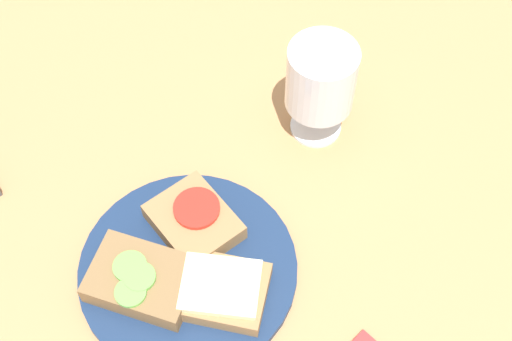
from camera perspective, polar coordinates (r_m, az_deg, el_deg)
The scene contains 6 objects.
wooden_table at distance 78.49cm, azimuth -6.06°, elevation -6.17°, with size 140.00×140.00×3.00cm, color #B27F51.
plate at distance 75.05cm, azimuth -5.45°, elevation -7.88°, with size 22.75×22.75×1.02cm, color navy.
sandwich_with_tomato at distance 75.63cm, azimuth -4.98°, elevation -4.01°, with size 7.63×9.31×2.78cm.
sandwich_with_cucumber at distance 73.09cm, azimuth -9.13°, elevation -8.60°, with size 11.98×12.70×3.01cm.
sandwich_with_cheese at distance 72.06cm, azimuth -2.57°, elevation -9.34°, with size 11.44×11.59×2.61cm.
wine_glass at distance 78.48cm, azimuth 5.20°, elevation 7.09°, with size 7.71×7.71×13.00cm.
Camera 1 is at (-13.96, -33.25, 71.21)cm, focal length 50.00 mm.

